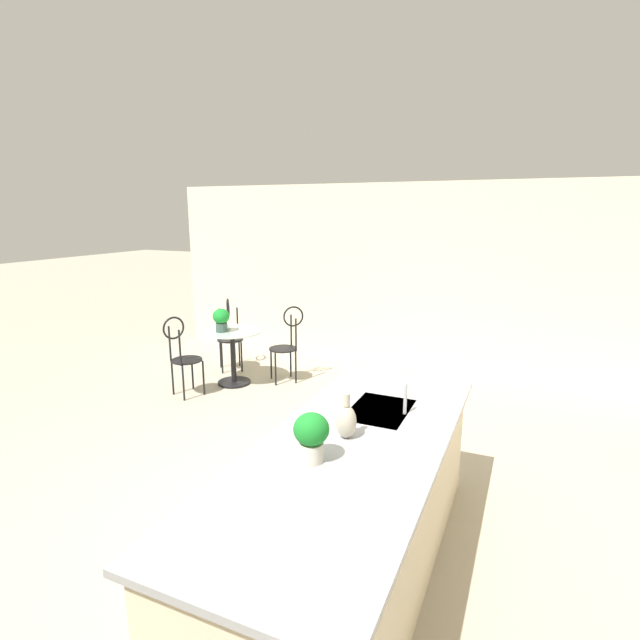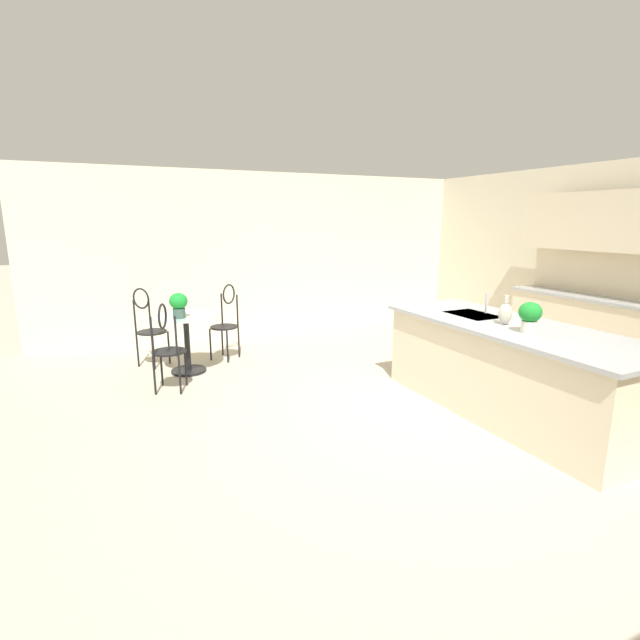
% 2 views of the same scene
% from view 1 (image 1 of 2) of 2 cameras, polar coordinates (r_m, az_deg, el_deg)
% --- Properties ---
extents(ground_plane, '(40.00, 40.00, 0.00)m').
position_cam_1_polar(ground_plane, '(4.06, -6.95, -21.75)').
color(ground_plane, '#B2A893').
extents(wall_left_window, '(0.12, 7.80, 2.70)m').
position_cam_1_polar(wall_left_window, '(7.39, 9.94, 5.15)').
color(wall_left_window, beige).
rests_on(wall_left_window, ground).
extents(kitchen_island, '(2.80, 1.06, 0.92)m').
position_cam_1_polar(kitchen_island, '(3.27, 3.75, -21.29)').
color(kitchen_island, beige).
rests_on(kitchen_island, ground).
extents(bistro_table, '(0.80, 0.80, 0.74)m').
position_cam_1_polar(bistro_table, '(6.63, -10.17, -3.69)').
color(bistro_table, black).
rests_on(bistro_table, ground).
extents(chair_near_window, '(0.54, 0.54, 1.04)m').
position_cam_1_polar(chair_near_window, '(6.63, -3.89, -2.40)').
color(chair_near_window, black).
rests_on(chair_near_window, ground).
extents(chair_by_island, '(0.54, 0.54, 1.04)m').
position_cam_1_polar(chair_by_island, '(7.25, -10.56, -1.28)').
color(chair_by_island, black).
rests_on(chair_by_island, ground).
extents(chair_toward_desk, '(0.52, 0.50, 1.04)m').
position_cam_1_polar(chair_toward_desk, '(6.30, -15.86, -3.67)').
color(chair_toward_desk, black).
rests_on(chair_toward_desk, ground).
extents(sink_faucet, '(0.02, 0.02, 0.22)m').
position_cam_1_polar(sink_faucet, '(3.43, 9.97, -9.09)').
color(sink_faucet, '#B2B5BA').
rests_on(sink_faucet, kitchen_island).
extents(potted_plant_on_table, '(0.22, 0.22, 0.31)m').
position_cam_1_polar(potted_plant_on_table, '(6.48, -11.51, 0.16)').
color(potted_plant_on_table, '#385147').
rests_on(potted_plant_on_table, bistro_table).
extents(potted_plant_counter_near, '(0.20, 0.20, 0.28)m').
position_cam_1_polar(potted_plant_counter_near, '(2.77, -1.02, -13.23)').
color(potted_plant_counter_near, beige).
rests_on(potted_plant_counter_near, kitchen_island).
extents(vase_on_counter, '(0.13, 0.13, 0.29)m').
position_cam_1_polar(vase_on_counter, '(3.06, 3.08, -11.72)').
color(vase_on_counter, '#BCB29E').
rests_on(vase_on_counter, kitchen_island).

